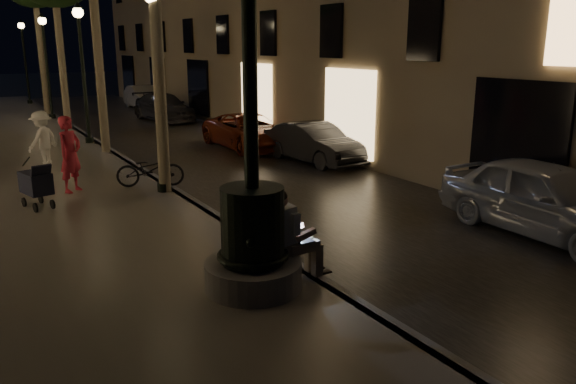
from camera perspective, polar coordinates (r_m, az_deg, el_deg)
ground at (r=20.50m, az=-18.05°, el=3.91°), size 120.00×120.00×0.00m
cobble_lane at (r=21.35m, az=-10.19°, el=4.84°), size 6.00×45.00×0.02m
curb_strip at (r=20.49m, az=-18.07°, el=4.18°), size 0.25×45.00×0.20m
fountain_lamppost at (r=7.90m, az=-3.63°, el=-2.96°), size 1.40×1.40×5.21m
seated_man_laptop at (r=8.27m, az=0.18°, el=-4.11°), size 1.04×0.35×1.41m
lamp_curb_a at (r=13.35m, az=-13.27°, el=12.78°), size 0.36×0.36×4.81m
lamp_curb_b at (r=21.10m, az=-20.22°, el=12.88°), size 0.36×0.36×4.81m
lamp_curb_c at (r=28.99m, az=-23.41°, el=12.87°), size 0.36×0.36×4.81m
lamp_curb_d at (r=36.92m, az=-25.24°, el=12.84°), size 0.36×0.36×4.81m
stroller at (r=13.09m, az=-24.22°, el=0.83°), size 0.63×1.09×1.10m
car_front at (r=11.90m, az=24.74°, el=-0.59°), size 1.83×4.36×1.47m
car_second at (r=17.63m, az=2.67°, el=5.00°), size 1.66×3.88×1.24m
car_third at (r=20.12m, az=-3.98°, el=6.17°), size 2.05×4.41×1.22m
car_rear at (r=28.21m, az=-12.54°, el=8.40°), size 2.04×4.54×1.29m
car_fifth at (r=33.60m, az=-14.40°, el=9.30°), size 1.48×4.07×1.33m
pedestrian_red at (r=14.20m, az=-21.26°, el=3.60°), size 0.78×0.75×1.81m
pedestrian_white at (r=17.40m, az=-23.68°, el=4.92°), size 1.17×1.14×1.61m
bicycle at (r=14.24m, az=-13.83°, el=2.25°), size 1.73×1.13×0.86m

